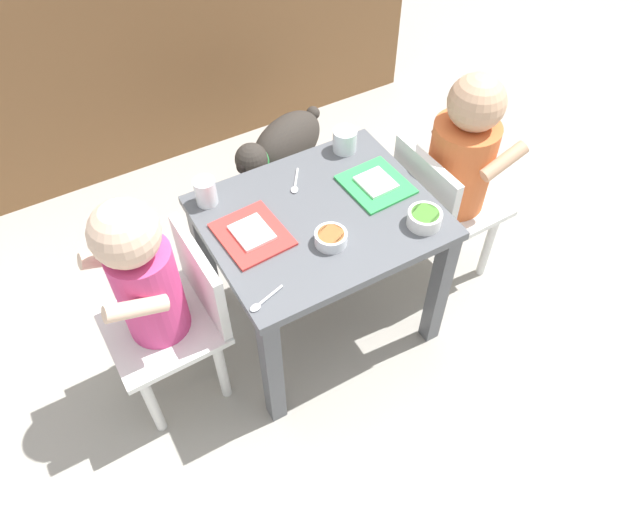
% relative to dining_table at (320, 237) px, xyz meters
% --- Properties ---
extents(ground_plane, '(7.00, 7.00, 0.00)m').
position_rel_dining_table_xyz_m(ground_plane, '(0.00, 0.00, -0.38)').
color(ground_plane, '#9E998E').
extents(kitchen_cabinet_back, '(1.92, 0.34, 0.97)m').
position_rel_dining_table_xyz_m(kitchen_cabinet_back, '(0.00, 1.16, 0.10)').
color(kitchen_cabinet_back, brown).
rests_on(kitchen_cabinet_back, ground).
extents(dining_table, '(0.59, 0.49, 0.47)m').
position_rel_dining_table_xyz_m(dining_table, '(0.00, 0.00, 0.00)').
color(dining_table, '#515459').
rests_on(dining_table, ground).
extents(seated_child_left, '(0.29, 0.29, 0.72)m').
position_rel_dining_table_xyz_m(seated_child_left, '(-0.46, 0.01, 0.08)').
color(seated_child_left, silver).
rests_on(seated_child_left, ground).
extents(seated_child_right, '(0.29, 0.29, 0.73)m').
position_rel_dining_table_xyz_m(seated_child_right, '(0.46, -0.00, 0.07)').
color(seated_child_right, silver).
rests_on(seated_child_right, ground).
extents(dog, '(0.41, 0.28, 0.34)m').
position_rel_dining_table_xyz_m(dog, '(0.17, 0.56, -0.15)').
color(dog, '#332D28').
rests_on(dog, ground).
extents(food_tray_left, '(0.17, 0.19, 0.02)m').
position_rel_dining_table_xyz_m(food_tray_left, '(-0.18, 0.02, 0.09)').
color(food_tray_left, red).
rests_on(food_tray_left, dining_table).
extents(food_tray_right, '(0.17, 0.18, 0.02)m').
position_rel_dining_table_xyz_m(food_tray_right, '(0.18, 0.02, 0.09)').
color(food_tray_right, green).
rests_on(food_tray_right, dining_table).
extents(water_cup_left, '(0.07, 0.07, 0.07)m').
position_rel_dining_table_xyz_m(water_cup_left, '(0.19, 0.19, 0.12)').
color(water_cup_left, white).
rests_on(water_cup_left, dining_table).
extents(water_cup_right, '(0.06, 0.06, 0.07)m').
position_rel_dining_table_xyz_m(water_cup_right, '(-0.23, 0.19, 0.12)').
color(water_cup_right, white).
rests_on(water_cup_right, dining_table).
extents(cereal_bowl_right_side, '(0.08, 0.08, 0.03)m').
position_rel_dining_table_xyz_m(cereal_bowl_right_side, '(-0.03, -0.10, 0.11)').
color(cereal_bowl_right_side, white).
rests_on(cereal_bowl_right_side, dining_table).
extents(cereal_bowl_left_side, '(0.09, 0.09, 0.04)m').
position_rel_dining_table_xyz_m(cereal_bowl_left_side, '(0.21, -0.16, 0.11)').
color(cereal_bowl_left_side, white).
rests_on(cereal_bowl_left_side, dining_table).
extents(spoon_by_left_tray, '(0.07, 0.09, 0.01)m').
position_rel_dining_table_xyz_m(spoon_by_left_tray, '(-0.00, 0.13, 0.09)').
color(spoon_by_left_tray, silver).
rests_on(spoon_by_left_tray, dining_table).
extents(spoon_by_right_tray, '(0.10, 0.04, 0.01)m').
position_rel_dining_table_xyz_m(spoon_by_right_tray, '(-0.25, -0.18, 0.09)').
color(spoon_by_right_tray, silver).
rests_on(spoon_by_right_tray, dining_table).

